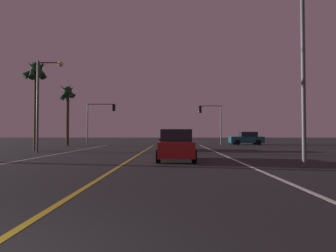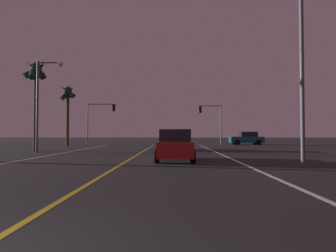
% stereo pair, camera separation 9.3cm
% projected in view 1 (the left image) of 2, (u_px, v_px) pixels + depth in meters
% --- Properties ---
extents(lane_edge_right, '(0.16, 39.30, 0.01)m').
position_uv_depth(lane_edge_right, '(234.00, 159.00, 15.99)').
color(lane_edge_right, silver).
rests_on(lane_edge_right, ground).
extents(lane_edge_left, '(0.16, 39.30, 0.01)m').
position_uv_depth(lane_edge_left, '(28.00, 159.00, 16.18)').
color(lane_edge_left, silver).
rests_on(lane_edge_left, ground).
extents(lane_center_divider, '(0.16, 39.30, 0.01)m').
position_uv_depth(lane_center_divider, '(131.00, 159.00, 16.09)').
color(lane_center_divider, gold).
rests_on(lane_center_divider, ground).
extents(car_crossing_side, '(4.30, 2.02, 1.70)m').
position_uv_depth(car_crossing_side, '(247.00, 138.00, 37.10)').
color(car_crossing_side, black).
rests_on(car_crossing_side, ground).
extents(car_ahead_far, '(2.02, 4.30, 1.70)m').
position_uv_depth(car_ahead_far, '(171.00, 141.00, 25.02)').
color(car_ahead_far, black).
rests_on(car_ahead_far, ground).
extents(car_lead_same_lane, '(2.02, 4.30, 1.70)m').
position_uv_depth(car_lead_same_lane, '(176.00, 146.00, 15.38)').
color(car_lead_same_lane, black).
rests_on(car_lead_same_lane, ground).
extents(traffic_light_near_right, '(2.95, 0.36, 5.07)m').
position_uv_depth(traffic_light_near_right, '(210.00, 116.00, 36.21)').
color(traffic_light_near_right, '#4C4C51').
rests_on(traffic_light_near_right, ground).
extents(traffic_light_near_left, '(3.72, 0.36, 5.32)m').
position_uv_depth(traffic_light_near_left, '(101.00, 114.00, 36.44)').
color(traffic_light_near_left, '#4C4C51').
rests_on(traffic_light_near_left, ground).
extents(street_lamp_right_near, '(2.66, 0.44, 8.39)m').
position_uv_depth(street_lamp_right_near, '(289.00, 46.00, 12.38)').
color(street_lamp_right_near, '#4C4C51').
rests_on(street_lamp_right_near, ground).
extents(street_lamp_left_mid, '(2.07, 0.44, 7.17)m').
position_uv_depth(street_lamp_left_mid, '(44.00, 93.00, 21.98)').
color(street_lamp_left_mid, '#4C4C51').
rests_on(street_lamp_left_mid, ground).
extents(palm_tree_left_mid, '(2.21, 2.20, 7.89)m').
position_uv_depth(palm_tree_left_mid, '(36.00, 77.00, 23.90)').
color(palm_tree_left_mid, '#473826').
rests_on(palm_tree_left_mid, ground).
extents(palm_tree_left_far, '(2.06, 2.22, 7.76)m').
position_uv_depth(palm_tree_left_far, '(68.00, 96.00, 34.41)').
color(palm_tree_left_far, '#473826').
rests_on(palm_tree_left_far, ground).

